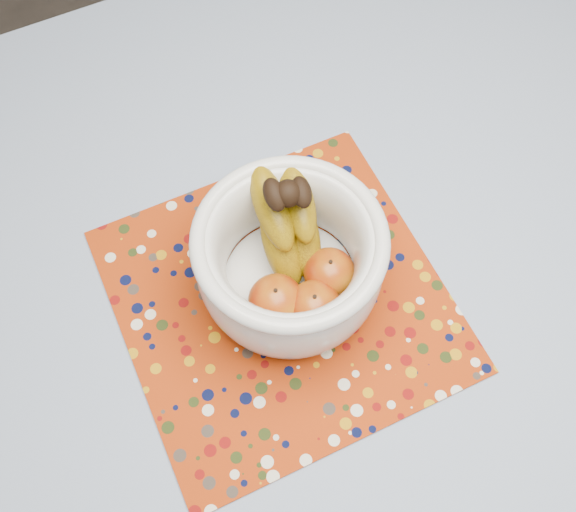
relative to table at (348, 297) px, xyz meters
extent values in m
plane|color=#2D2826|center=(0.00, 0.00, -0.67)|extent=(4.00, 4.00, 0.00)
cube|color=brown|center=(0.00, 0.00, 0.06)|extent=(1.20, 1.20, 0.04)
cylinder|color=brown|center=(0.53, 0.53, -0.32)|extent=(0.06, 0.06, 0.71)
cylinder|color=brown|center=(0.73, 0.22, -0.46)|extent=(0.04, 0.04, 0.43)
cube|color=#647BA7|center=(0.00, 0.00, 0.08)|extent=(1.32, 1.32, 0.01)
cube|color=#942A08|center=(-0.11, 0.01, 0.09)|extent=(0.44, 0.44, 0.00)
cylinder|color=silver|center=(-0.09, 0.02, 0.10)|extent=(0.12, 0.12, 0.01)
cylinder|color=silver|center=(-0.09, 0.02, 0.11)|extent=(0.18, 0.18, 0.01)
torus|color=silver|center=(-0.09, 0.02, 0.23)|extent=(0.24, 0.24, 0.02)
ellipsoid|color=maroon|center=(-0.13, -0.02, 0.15)|extent=(0.07, 0.07, 0.07)
ellipsoid|color=maroon|center=(-0.05, -0.01, 0.15)|extent=(0.07, 0.07, 0.06)
ellipsoid|color=maroon|center=(-0.09, -0.04, 0.15)|extent=(0.07, 0.07, 0.06)
sphere|color=black|center=(-0.07, 0.06, 0.26)|extent=(0.03, 0.03, 0.03)
camera|label=1|loc=(-0.26, -0.33, 0.95)|focal=42.00mm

